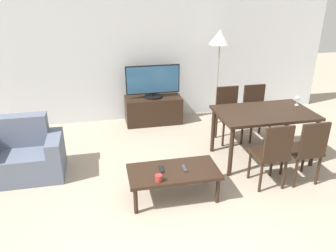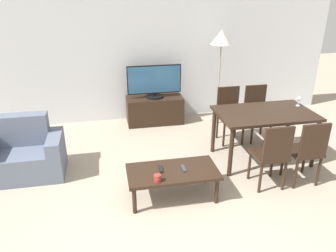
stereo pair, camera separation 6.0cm
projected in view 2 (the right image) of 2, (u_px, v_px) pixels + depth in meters
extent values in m
cube|color=silver|center=(132.00, 48.00, 5.92)|extent=(7.66, 0.06, 2.70)
cube|color=slate|center=(27.00, 163.00, 4.45)|extent=(0.63, 0.64, 0.38)
cube|color=slate|center=(25.00, 129.00, 4.48)|extent=(0.63, 0.20, 0.43)
cube|color=slate|center=(57.00, 154.00, 4.48)|extent=(0.18, 0.64, 0.56)
cube|color=black|center=(155.00, 110.00, 6.15)|extent=(1.03, 0.48, 0.50)
cylinder|color=black|center=(154.00, 96.00, 6.04)|extent=(0.32, 0.32, 0.03)
cylinder|color=black|center=(154.00, 94.00, 6.02)|extent=(0.04, 0.04, 0.05)
cube|color=black|center=(154.00, 79.00, 5.91)|extent=(0.98, 0.04, 0.52)
cube|color=#2D5B84|center=(154.00, 80.00, 5.89)|extent=(0.95, 0.01, 0.48)
cube|color=black|center=(173.00, 172.00, 3.93)|extent=(1.09, 0.55, 0.04)
cylinder|color=black|center=(134.00, 201.00, 3.71)|extent=(0.05, 0.05, 0.34)
cylinder|color=black|center=(217.00, 191.00, 3.89)|extent=(0.05, 0.05, 0.34)
cylinder|color=black|center=(131.00, 180.00, 4.11)|extent=(0.05, 0.05, 0.34)
cylinder|color=black|center=(206.00, 171.00, 4.29)|extent=(0.05, 0.05, 0.34)
cube|color=black|center=(265.00, 113.00, 4.66)|extent=(1.37, 0.84, 0.04)
cylinder|color=black|center=(231.00, 153.00, 4.37)|extent=(0.06, 0.06, 0.71)
cylinder|color=black|center=(315.00, 144.00, 4.59)|extent=(0.06, 0.06, 0.71)
cylinder|color=black|center=(214.00, 131.00, 5.02)|extent=(0.06, 0.06, 0.71)
cylinder|color=black|center=(288.00, 124.00, 5.24)|extent=(0.06, 0.06, 0.71)
cube|color=black|center=(269.00, 154.00, 4.15)|extent=(0.40, 0.40, 0.04)
cylinder|color=black|center=(249.00, 165.00, 4.35)|extent=(0.04, 0.04, 0.42)
cylinder|color=black|center=(272.00, 163.00, 4.41)|extent=(0.04, 0.04, 0.42)
cylinder|color=black|center=(260.00, 178.00, 4.06)|extent=(0.04, 0.04, 0.42)
cylinder|color=black|center=(284.00, 175.00, 4.12)|extent=(0.04, 0.04, 0.42)
cube|color=black|center=(278.00, 144.00, 3.89)|extent=(0.37, 0.04, 0.44)
cube|color=black|center=(258.00, 115.00, 5.40)|extent=(0.40, 0.40, 0.04)
cylinder|color=black|center=(252.00, 132.00, 5.32)|extent=(0.04, 0.04, 0.42)
cylinder|color=black|center=(270.00, 130.00, 5.38)|extent=(0.04, 0.04, 0.42)
cylinder|color=black|center=(244.00, 124.00, 5.61)|extent=(0.04, 0.04, 0.42)
cylinder|color=black|center=(261.00, 123.00, 5.67)|extent=(0.04, 0.04, 0.42)
cube|color=black|center=(255.00, 98.00, 5.47)|extent=(0.37, 0.04, 0.44)
cube|color=black|center=(303.00, 151.00, 4.23)|extent=(0.40, 0.40, 0.04)
cylinder|color=black|center=(283.00, 162.00, 4.44)|extent=(0.04, 0.04, 0.42)
cylinder|color=black|center=(304.00, 159.00, 4.50)|extent=(0.04, 0.04, 0.42)
cylinder|color=black|center=(296.00, 174.00, 4.15)|extent=(0.04, 0.04, 0.42)
cylinder|color=black|center=(319.00, 171.00, 4.21)|extent=(0.04, 0.04, 0.42)
cube|color=black|center=(315.00, 141.00, 3.97)|extent=(0.37, 0.04, 0.44)
cube|color=black|center=(231.00, 117.00, 5.31)|extent=(0.40, 0.40, 0.04)
cylinder|color=black|center=(224.00, 135.00, 5.23)|extent=(0.04, 0.04, 0.42)
cylinder|color=black|center=(243.00, 133.00, 5.29)|extent=(0.04, 0.04, 0.42)
cylinder|color=black|center=(217.00, 127.00, 5.52)|extent=(0.04, 0.04, 0.42)
cylinder|color=black|center=(235.00, 125.00, 5.58)|extent=(0.04, 0.04, 0.42)
cube|color=black|center=(228.00, 99.00, 5.38)|extent=(0.37, 0.04, 0.44)
cylinder|color=gray|center=(216.00, 120.00, 6.29)|extent=(0.24, 0.24, 0.02)
cylinder|color=gray|center=(219.00, 84.00, 6.00)|extent=(0.02, 0.02, 1.43)
cone|color=beige|center=(222.00, 37.00, 5.67)|extent=(0.38, 0.38, 0.25)
cube|color=black|center=(161.00, 169.00, 3.93)|extent=(0.04, 0.15, 0.02)
cube|color=#38383D|center=(184.00, 168.00, 3.94)|extent=(0.04, 0.15, 0.02)
cylinder|color=maroon|center=(157.00, 178.00, 3.69)|extent=(0.08, 0.08, 0.08)
cylinder|color=silver|center=(298.00, 106.00, 4.88)|extent=(0.06, 0.06, 0.01)
cylinder|color=silver|center=(298.00, 103.00, 4.87)|extent=(0.01, 0.01, 0.07)
sphere|color=silver|center=(299.00, 99.00, 4.84)|extent=(0.07, 0.07, 0.07)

